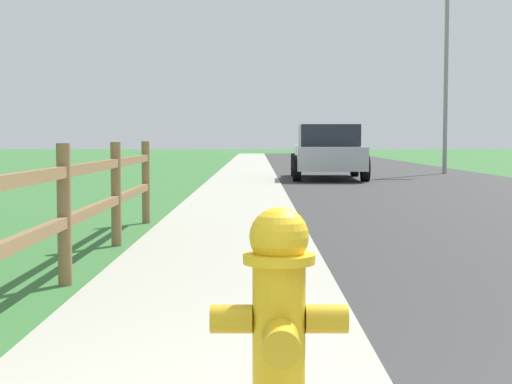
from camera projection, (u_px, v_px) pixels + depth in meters
The scene contains 8 objects.
ground_plane at pixel (274, 173), 26.95m from camera, with size 120.00×120.00×0.00m, color #356C33.
road_asphalt at pixel (367, 170), 28.94m from camera, with size 7.00×66.00×0.01m, color #313131.
curb_concrete at pixel (192, 170), 28.94m from camera, with size 6.00×66.00×0.01m, color #A5A493.
grass_verge at pixel (152, 170), 28.94m from camera, with size 5.00×66.00×0.00m, color #356C33.
fire_hydrant at pixel (279, 325), 2.87m from camera, with size 0.51×0.43×0.91m.
rail_fence at pixel (64, 204), 6.11m from camera, with size 0.11×9.19×1.13m.
parked_suv_silver at pixel (327, 151), 22.70m from camera, with size 2.18×4.84×1.56m.
street_lamp at pixel (449, 59), 25.84m from camera, with size 1.17×0.20×6.39m.
Camera 1 is at (-0.65, -1.93, 1.16)m, focal length 54.81 mm.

